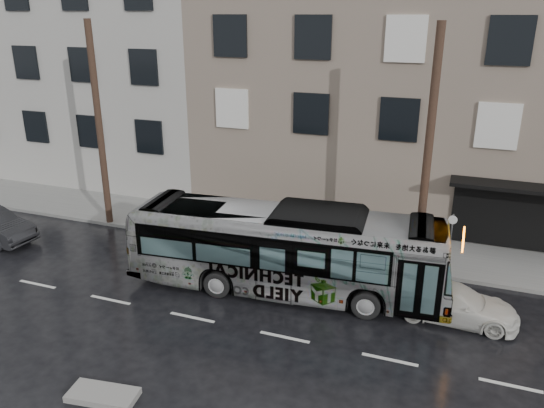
{
  "coord_description": "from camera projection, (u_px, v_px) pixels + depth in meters",
  "views": [
    {
      "loc": [
        7.69,
        -15.64,
        9.41
      ],
      "look_at": [
        0.92,
        2.5,
        2.36
      ],
      "focal_mm": 35.0,
      "sensor_mm": 36.0,
      "label": 1
    }
  ],
  "objects": [
    {
      "name": "sidewalk",
      "position": [
        272.0,
        232.0,
        23.8
      ],
      "size": [
        90.0,
        3.6,
        0.15
      ],
      "primitive_type": "cube",
      "color": "gray",
      "rests_on": "ground"
    },
    {
      "name": "slush_pile",
      "position": [
        103.0,
        395.0,
        13.68
      ],
      "size": [
        1.89,
        1.03,
        0.18
      ],
      "primitive_type": "cube",
      "rotation": [
        0.0,
        0.0,
        0.13
      ],
      "color": "#A3A09B",
      "rests_on": "ground"
    },
    {
      "name": "bus",
      "position": [
        286.0,
        250.0,
        18.55
      ],
      "size": [
        11.42,
        3.57,
        3.13
      ],
      "primitive_type": "imported",
      "rotation": [
        0.0,
        0.0,
        1.66
      ],
      "color": "#B2B2B2",
      "rests_on": "ground"
    },
    {
      "name": "building_taupe",
      "position": [
        416.0,
        93.0,
        27.17
      ],
      "size": [
        20.0,
        12.0,
        11.0
      ],
      "primitive_type": "cube",
      "color": "#7A705D",
      "rests_on": "ground"
    },
    {
      "name": "sign_post",
      "position": [
        450.0,
        245.0,
        19.46
      ],
      "size": [
        0.06,
        0.06,
        2.4
      ],
      "primitive_type": "cylinder",
      "color": "slate",
      "rests_on": "sidewalk"
    },
    {
      "name": "utility_pole_rear",
      "position": [
        99.0,
        127.0,
        23.29
      ],
      "size": [
        0.3,
        0.3,
        9.0
      ],
      "primitive_type": "cylinder",
      "color": "#402A20",
      "rests_on": "sidewalk"
    },
    {
      "name": "building_grey",
      "position": [
        67.0,
        34.0,
        35.19
      ],
      "size": [
        26.0,
        15.0,
        16.0
      ],
      "primitive_type": "cube",
      "color": "#A8A59E",
      "rests_on": "ground"
    },
    {
      "name": "white_sedan",
      "position": [
        453.0,
        303.0,
        17.05
      ],
      "size": [
        4.07,
        1.71,
        1.17
      ],
      "primitive_type": "imported",
      "rotation": [
        0.0,
        0.0,
        1.55
      ],
      "color": "silver",
      "rests_on": "ground"
    },
    {
      "name": "ground",
      "position": [
        225.0,
        283.0,
        19.52
      ],
      "size": [
        120.0,
        120.0,
        0.0
      ],
      "primitive_type": "plane",
      "color": "black",
      "rests_on": "ground"
    },
    {
      "name": "utility_pole_front",
      "position": [
        428.0,
        155.0,
        18.7
      ],
      "size": [
        0.3,
        0.3,
        9.0
      ],
      "primitive_type": "cylinder",
      "color": "#402A20",
      "rests_on": "sidewalk"
    }
  ]
}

